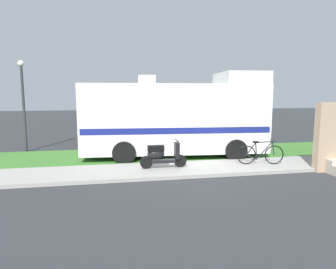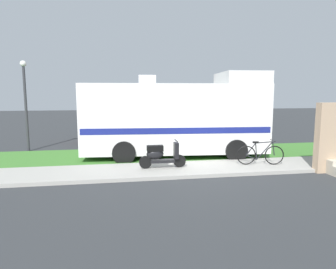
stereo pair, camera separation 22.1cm
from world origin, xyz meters
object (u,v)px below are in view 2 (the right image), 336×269
Objects in this scene: bottle_green at (322,157)px; street_lamp_post at (25,97)px; bicycle at (260,154)px; motorhome_rv at (177,117)px; pickup_truck_near at (145,124)px; pickup_truck_far at (138,120)px; scooter at (161,155)px.

street_lamp_post is (-12.05, 4.54, 2.30)m from bottle_green.
bottle_green is at bearing 6.15° from bicycle.
motorhome_rv is 4.78m from pickup_truck_near.
bottle_green is at bearing -20.62° from street_lamp_post.
pickup_truck_near is at bearing 132.92° from bottle_green.
bicycle is at bearing -173.85° from bottle_green.
pickup_truck_far is 1.29× the size of street_lamp_post.
bottle_green is (2.76, 0.30, -0.26)m from bicycle.
pickup_truck_near is at bearing 21.54° from street_lamp_post.
bicycle is (2.62, -2.47, -1.20)m from motorhome_rv.
bicycle is 0.31× the size of pickup_truck_near.
scooter is 5.49× the size of bottle_green.
bottle_green is at bearing -47.08° from pickup_truck_near.
motorhome_rv is 5.98m from bottle_green.
bottle_green is at bearing -22.02° from motorhome_rv.
scooter is at bearing -178.63° from bottle_green.
pickup_truck_near is at bearing 89.26° from scooter.
bicycle is 2.79m from bottle_green.
street_lamp_post is at bearing 159.38° from bottle_green.
street_lamp_post is at bearing -136.82° from pickup_truck_far.
pickup_truck_far is at bearing 90.54° from scooter.
street_lamp_post is (-6.67, 2.36, 0.84)m from motorhome_rv.
motorhome_rv is 25.83× the size of bottle_green.
pickup_truck_near is (-3.56, 7.10, 0.44)m from bicycle.
street_lamp_post reaches higher than pickup_truck_near.
bicycle is at bearing -43.40° from motorhome_rv.
motorhome_rv reaches higher than pickup_truck_far.
bicycle is at bearing -27.49° from street_lamp_post.
pickup_truck_near is (0.09, 6.95, 0.37)m from scooter.
pickup_truck_far is (-0.09, 9.89, 0.35)m from scooter.
bicycle is at bearing -63.37° from pickup_truck_near.
pickup_truck_far reaches higher than bottle_green.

